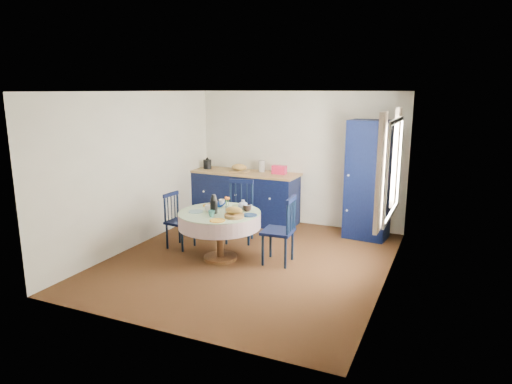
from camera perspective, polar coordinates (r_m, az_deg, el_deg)
floor at (r=6.97m, az=-0.91°, el=-8.56°), size 4.50×4.50×0.00m
ceiling at (r=6.49m, az=-0.99°, el=12.47°), size 4.50×4.50×0.00m
wall_back at (r=8.68m, az=5.32°, el=4.19°), size 4.00×0.02×2.50m
wall_left at (r=7.66m, az=-14.67°, el=2.70°), size 0.02×4.50×2.50m
wall_right at (r=6.07m, az=16.45°, el=0.04°), size 0.02×4.50×2.50m
window at (r=6.32m, az=16.56°, el=3.05°), size 0.10×1.74×1.45m
kitchen_counter at (r=8.89m, az=-1.59°, el=-0.48°), size 2.21×0.74×1.22m
pantry_cabinet at (r=8.00m, az=13.90°, el=1.45°), size 0.76×0.57×2.03m
dining_table at (r=6.84m, az=-4.49°, el=-3.50°), size 1.23×1.23×1.02m
chair_left at (r=7.52m, az=-9.68°, el=-3.47°), size 0.41×0.43×0.90m
chair_far at (r=7.70m, az=-2.05°, el=-2.36°), size 0.56×0.55×1.04m
chair_right at (r=6.72m, az=3.12°, el=-4.74°), size 0.46×0.48×1.01m
mug_a at (r=6.83m, az=-5.88°, el=-2.04°), size 0.13×0.13×0.10m
mug_b at (r=6.56m, az=-5.58°, el=-2.72°), size 0.10×0.10×0.09m
mug_c at (r=6.82m, az=-1.10°, el=-2.02°), size 0.13×0.13×0.10m
mug_d at (r=7.20m, az=-4.29°, el=-1.30°), size 0.10×0.10×0.09m
cobalt_bowl at (r=7.13m, az=-4.73°, el=-1.59°), size 0.22×0.22×0.05m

